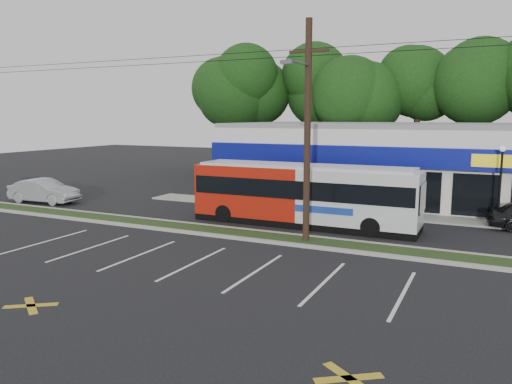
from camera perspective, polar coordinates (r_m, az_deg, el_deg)
The scene contains 14 objects.
ground at distance 23.57m, azimuth -2.04°, elevation -5.56°, with size 120.00×120.00×0.00m, color black.
grass_strip at distance 24.42m, azimuth -0.95°, elevation -4.90°, with size 40.00×1.60×0.12m, color #1B3114.
curb_south at distance 23.68m, azimuth -1.88°, elevation -5.31°, with size 40.00×0.25×0.14m, color #9E9E93.
curb_north at distance 25.16m, azimuth -0.09°, elevation -4.47°, with size 40.00×0.25×0.14m, color #9E9E93.
sidewalk at distance 30.32m, azimuth 14.44°, elevation -2.52°, with size 32.00×2.20×0.10m, color #9E9E93.
strip_mall at distance 36.65m, azimuth 17.48°, elevation 3.35°, with size 25.00×12.55×5.30m.
utility_pole at distance 22.55m, azimuth 5.44°, elevation 7.67°, with size 50.00×2.77×10.00m.
lamp_post at distance 29.21m, azimuth 26.18°, elevation 1.64°, with size 0.30×0.30×4.25m.
tree_line at distance 46.78m, azimuth 17.76°, elevation 11.48°, with size 46.76×6.76×11.83m.
metrobus at distance 26.64m, azimuth 5.47°, elevation -0.15°, with size 12.12×2.62×3.25m.
car_silver at distance 36.48m, azimuth -23.06°, elevation 0.11°, with size 1.70×4.87×1.61m, color #A0A2A8.
car_blue at distance 40.51m, azimuth -23.18°, elevation 0.59°, with size 1.66×4.09×1.19m, color navy.
pedestrian_a at distance 28.51m, azimuth 18.07°, elevation -1.82°, with size 0.59×0.39×1.63m, color silver.
pedestrian_b at distance 28.32m, azimuth 7.46°, elevation -1.53°, with size 0.79×0.62×1.62m, color #BBB4A9.
Camera 1 is at (10.60, -20.24, 5.79)m, focal length 35.00 mm.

